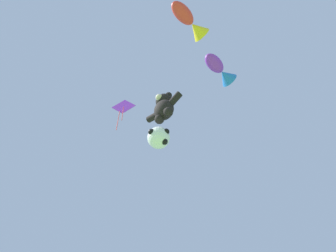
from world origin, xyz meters
The scene contains 5 objects.
teddy_bear_kite centered at (-0.11, 3.39, 12.74)m, with size 1.81×0.80×1.83m.
soccer_ball_kite centered at (-0.52, 3.59, 11.11)m, with size 0.90×0.89×0.82m.
fish_kite_violet centered at (2.28, 4.35, 14.57)m, with size 0.75×1.58×0.75m.
fish_kite_crimson centered at (2.62, 1.99, 14.83)m, with size 0.77×1.81×0.76m.
diamond_kite centered at (-2.87, 3.22, 16.31)m, with size 1.03×0.78×2.87m.
Camera 1 is at (3.77, -0.59, 1.07)m, focal length 35.00 mm.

